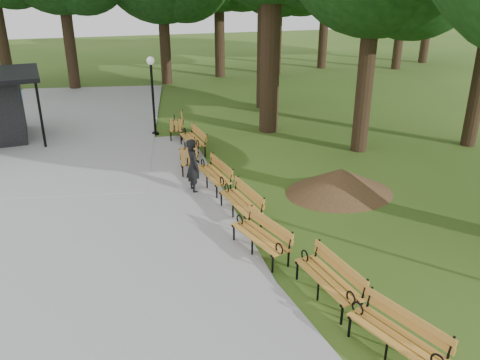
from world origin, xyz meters
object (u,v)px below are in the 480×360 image
object	(u,v)px
person	(193,166)
bench_1	(396,337)
bench_8	(176,125)
bench_6	(188,156)
dirt_mound	(340,181)
bench_3	(260,237)
lamp_post	(152,79)
bench_4	(240,202)
bench_5	(214,175)
bench_2	(328,279)
bench_7	(192,140)

from	to	relation	value
person	bench_1	size ratio (longest dim) A/B	0.88
bench_8	bench_6	bearing A→B (deg)	5.22
dirt_mound	bench_3	world-z (taller)	bench_3
lamp_post	bench_4	bearing A→B (deg)	-81.88
person	bench_3	distance (m)	4.14
dirt_mound	bench_1	xyz separation A→B (m)	(-2.39, -6.59, 0.05)
person	bench_1	bearing A→B (deg)	-173.68
bench_1	dirt_mound	bearing A→B (deg)	141.15
person	bench_5	distance (m)	0.76
bench_4	dirt_mound	bearing A→B (deg)	93.89
bench_2	bench_6	bearing A→B (deg)	-178.57
lamp_post	bench_3	bearing A→B (deg)	-84.00
bench_4	bench_5	bearing A→B (deg)	177.76
bench_2	bench_8	distance (m)	11.98
bench_8	bench_4	bearing A→B (deg)	11.86
dirt_mound	bench_6	bearing A→B (deg)	140.03
bench_3	bench_7	world-z (taller)	same
bench_1	bench_6	distance (m)	10.08
bench_4	bench_5	distance (m)	2.18
bench_7	bench_2	bearing A→B (deg)	-1.04
dirt_mound	bench_8	distance (m)	8.15
bench_4	bench_7	size ratio (longest dim) A/B	1.00
lamp_post	bench_1	size ratio (longest dim) A/B	1.68
lamp_post	bench_3	world-z (taller)	lamp_post
bench_6	bench_7	xyz separation A→B (m)	(0.52, 1.77, 0.00)
bench_7	bench_8	bearing A→B (deg)	-178.43
person	bench_7	distance (m)	3.82
bench_1	bench_8	world-z (taller)	same
bench_2	bench_1	bearing A→B (deg)	2.46
bench_1	bench_4	size ratio (longest dim) A/B	1.00
bench_5	bench_7	xyz separation A→B (m)	(0.09, 3.65, 0.00)
bench_6	bench_8	size ratio (longest dim) A/B	1.00
person	bench_8	world-z (taller)	person
bench_8	bench_5	bearing A→B (deg)	10.82
person	bench_5	xyz separation A→B (m)	(0.64, 0.08, -0.40)
bench_6	bench_8	distance (m)	3.89
bench_4	bench_6	bearing A→B (deg)	-178.68
bench_2	bench_3	xyz separation A→B (m)	(-0.75, 2.05, 0.00)
dirt_mound	bench_3	bearing A→B (deg)	-142.61
dirt_mound	bench_1	world-z (taller)	bench_1
bench_1	bench_4	bearing A→B (deg)	170.44
person	bench_6	world-z (taller)	person
lamp_post	person	bearing A→B (deg)	-86.92
bench_3	bench_2	bearing A→B (deg)	4.67
bench_3	bench_7	bearing A→B (deg)	164.77
bench_4	lamp_post	bearing A→B (deg)	-179.59
bench_5	bench_4	bearing A→B (deg)	-1.82
bench_7	bench_4	bearing A→B (deg)	-4.27
person	bench_3	bearing A→B (deg)	-176.13
bench_6	bench_7	bearing A→B (deg)	171.44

